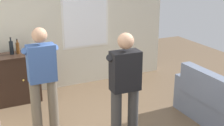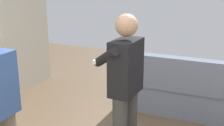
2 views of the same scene
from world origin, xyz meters
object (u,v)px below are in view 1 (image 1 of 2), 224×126
(bottle_liquor_amber, at_px, (18,48))
(bottle_spirits_clear, at_px, (11,47))
(sideboard_cabinet, at_px, (9,79))
(person_standing_left, at_px, (42,77))
(person_standing_right, at_px, (125,85))

(bottle_liquor_amber, relative_size, bottle_spirits_clear, 0.87)
(sideboard_cabinet, height_order, bottle_spirits_clear, bottle_spirits_clear)
(sideboard_cabinet, height_order, person_standing_left, person_standing_left)
(sideboard_cabinet, bearing_deg, bottle_spirits_clear, 26.14)
(bottle_spirits_clear, distance_m, person_standing_left, 1.44)
(person_standing_right, bearing_deg, bottle_spirits_clear, 117.35)
(bottle_liquor_amber, bearing_deg, sideboard_cabinet, -167.79)
(bottle_liquor_amber, bearing_deg, bottle_spirits_clear, 177.63)
(bottle_spirits_clear, bearing_deg, bottle_liquor_amber, -2.37)
(bottle_liquor_amber, distance_m, person_standing_left, 1.42)
(bottle_spirits_clear, xyz_separation_m, person_standing_right, (1.15, -2.23, -0.11))
(bottle_liquor_amber, relative_size, person_standing_right, 0.17)
(bottle_spirits_clear, bearing_deg, person_standing_left, -81.44)
(person_standing_right, bearing_deg, person_standing_left, 139.17)
(sideboard_cabinet, distance_m, bottle_liquor_amber, 0.61)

